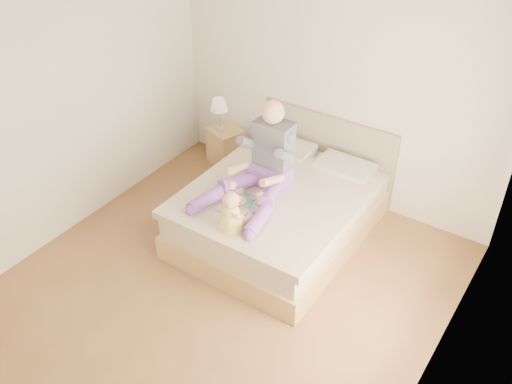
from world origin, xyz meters
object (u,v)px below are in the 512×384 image
Objects in this scene: adult at (263,166)px; tray at (246,204)px; nightstand at (226,146)px; bed at (283,208)px; baby at (232,214)px.

adult reaches higher than tray.
tray is at bearing -29.00° from nightstand.
nightstand is 0.43× the size of adult.
tray is at bearing -84.09° from adult.
bed is 1.58m from nightstand.
tray is (0.04, -0.36, -0.25)m from adult.
adult reaches higher than bed.
nightstand is at bearing 140.78° from adult.
tray is at bearing 116.68° from baby.
nightstand is (-1.36, 0.80, -0.07)m from bed.
baby is (0.12, -0.71, -0.12)m from adult.
bed is 0.99m from baby.
baby is (0.08, -0.35, 0.13)m from tray.
adult is 2.11× the size of tray.
baby is at bearing -33.85° from nightstand.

